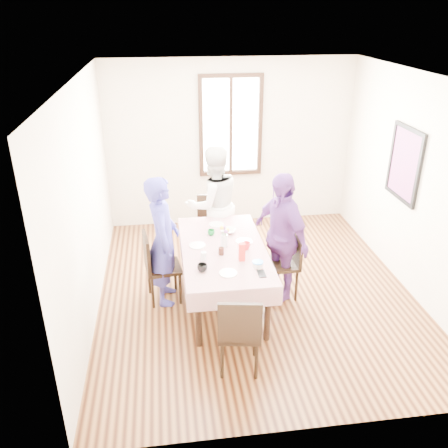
{
  "coord_description": "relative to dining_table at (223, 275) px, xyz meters",
  "views": [
    {
      "loc": [
        -1.1,
        -5.11,
        3.41
      ],
      "look_at": [
        -0.44,
        -0.24,
        1.1
      ],
      "focal_mm": 37.56,
      "sensor_mm": 36.0,
      "label": 1
    }
  ],
  "objects": [
    {
      "name": "flower_vase",
      "position": [
        0.02,
        0.03,
        0.47
      ],
      "size": [
        0.08,
        0.08,
        0.16
      ],
      "primitive_type": "cylinder",
      "color": "silver",
      "rests_on": "tablecloth"
    },
    {
      "name": "drinking_glass",
      "position": [
        -0.26,
        -0.25,
        0.43
      ],
      "size": [
        0.06,
        0.06,
        0.09
      ],
      "primitive_type": "cylinder",
      "color": "silver",
      "rests_on": "tablecloth"
    },
    {
      "name": "mug_green",
      "position": [
        -0.11,
        0.36,
        0.42
      ],
      "size": [
        0.12,
        0.12,
        0.07
      ],
      "primitive_type": "imported",
      "rotation": [
        0.0,
        0.0,
        -0.4
      ],
      "color": "#0C7226",
      "rests_on": "tablecloth"
    },
    {
      "name": "dining_table",
      "position": [
        0.0,
        0.0,
        0.0
      ],
      "size": [
        0.88,
        1.74,
        0.75
      ],
      "primitive_type": "cube",
      "color": "black",
      "rests_on": "ground"
    },
    {
      "name": "chair_right",
      "position": [
        0.73,
        0.05,
        0.08
      ],
      "size": [
        0.43,
        0.43,
        0.91
      ],
      "primitive_type": "cube",
      "rotation": [
        0.0,
        0.0,
        1.61
      ],
      "color": "black",
      "rests_on": "ground"
    },
    {
      "name": "plate_right",
      "position": [
        0.27,
        0.11,
        0.39
      ],
      "size": [
        0.2,
        0.2,
        0.01
      ],
      "primitive_type": "cylinder",
      "color": "white",
      "rests_on": "tablecloth"
    },
    {
      "name": "smartphone",
      "position": [
        0.33,
        -0.65,
        0.39
      ],
      "size": [
        0.08,
        0.16,
        0.01
      ],
      "primitive_type": "cube",
      "color": "black",
      "rests_on": "tablecloth"
    },
    {
      "name": "person_far",
      "position": [
        0.0,
        1.17,
        0.47
      ],
      "size": [
        0.98,
        0.86,
        1.69
      ],
      "primitive_type": "imported",
      "rotation": [
        0.0,
        0.0,
        3.45
      ],
      "color": "white",
      "rests_on": "ground"
    },
    {
      "name": "mug_black",
      "position": [
        -0.3,
        -0.51,
        0.43
      ],
      "size": [
        0.14,
        0.14,
        0.09
      ],
      "primitive_type": "imported",
      "rotation": [
        0.0,
        0.0,
        -0.28
      ],
      "color": "black",
      "rests_on": "tablecloth"
    },
    {
      "name": "serving_bowl",
      "position": [
        0.11,
        0.4,
        0.41
      ],
      "size": [
        0.23,
        0.23,
        0.05
      ],
      "primitive_type": "imported",
      "rotation": [
        0.0,
        0.0,
        -0.31
      ],
      "color": "white",
      "rests_on": "tablecloth"
    },
    {
      "name": "person_right",
      "position": [
        0.71,
        0.05,
        0.45
      ],
      "size": [
        0.76,
        1.05,
        1.66
      ],
      "primitive_type": "imported",
      "rotation": [
        0.0,
        0.0,
        -1.16
      ],
      "color": "#613280",
      "rests_on": "ground"
    },
    {
      "name": "chair_far",
      "position": [
        0.0,
        1.19,
        0.08
      ],
      "size": [
        0.43,
        0.43,
        0.91
      ],
      "primitive_type": "cube",
      "rotation": [
        0.0,
        0.0,
        3.11
      ],
      "color": "black",
      "rests_on": "ground"
    },
    {
      "name": "right_wall",
      "position": [
        2.44,
        0.19,
        0.98
      ],
      "size": [
        0.0,
        4.5,
        4.5
      ],
      "primitive_type": "plane",
      "rotation": [
        1.57,
        0.0,
        -1.57
      ],
      "color": "beige",
      "rests_on": "ground"
    },
    {
      "name": "ground",
      "position": [
        0.44,
        0.19,
        -0.38
      ],
      "size": [
        4.5,
        4.5,
        0.0
      ],
      "primitive_type": "plane",
      "color": "black",
      "rests_on": "ground"
    },
    {
      "name": "back_wall",
      "position": [
        0.44,
        2.44,
        0.98
      ],
      "size": [
        4.0,
        0.0,
        4.0
      ],
      "primitive_type": "plane",
      "rotation": [
        1.57,
        0.0,
        0.0
      ],
      "color": "beige",
      "rests_on": "ground"
    },
    {
      "name": "mug_flag",
      "position": [
        0.26,
        -0.08,
        0.43
      ],
      "size": [
        0.14,
        0.14,
        0.09
      ],
      "primitive_type": "imported",
      "rotation": [
        0.0,
        0.0,
        0.58
      ],
      "color": "red",
      "rests_on": "tablecloth"
    },
    {
      "name": "plate_far",
      "position": [
        -0.0,
        0.65,
        0.39
      ],
      "size": [
        0.2,
        0.2,
        0.01
      ],
      "primitive_type": "cylinder",
      "color": "white",
      "rests_on": "tablecloth"
    },
    {
      "name": "plate_left",
      "position": [
        -0.31,
        0.09,
        0.39
      ],
      "size": [
        0.2,
        0.2,
        0.01
      ],
      "primitive_type": "cylinder",
      "color": "white",
      "rests_on": "tablecloth"
    },
    {
      "name": "plate_near",
      "position": [
        -0.03,
        -0.6,
        0.39
      ],
      "size": [
        0.2,
        0.2,
        0.01
      ],
      "primitive_type": "cylinder",
      "color": "white",
      "rests_on": "tablecloth"
    },
    {
      "name": "jam_jar",
      "position": [
        -0.05,
        -0.16,
        0.43
      ],
      "size": [
        0.06,
        0.06,
        0.09
      ],
      "primitive_type": "cylinder",
      "color": "black",
      "rests_on": "tablecloth"
    },
    {
      "name": "butter_tub",
      "position": [
        0.32,
        -0.5,
        0.42
      ],
      "size": [
        0.11,
        0.11,
        0.06
      ],
      "primitive_type": "cylinder",
      "color": "white",
      "rests_on": "tablecloth"
    },
    {
      "name": "flower_bunch",
      "position": [
        0.02,
        0.03,
        0.59
      ],
      "size": [
        0.09,
        0.09,
        0.1
      ],
      "primitive_type": null,
      "color": "yellow",
      "rests_on": "flower_vase"
    },
    {
      "name": "butter_lid",
      "position": [
        0.32,
        -0.5,
        0.45
      ],
      "size": [
        0.12,
        0.12,
        0.01
      ],
      "primitive_type": "cylinder",
      "color": "blue",
      "rests_on": "butter_tub"
    },
    {
      "name": "chair_left",
      "position": [
        -0.73,
        0.16,
        0.08
      ],
      "size": [
        0.47,
        0.47,
        0.91
      ],
      "primitive_type": "cube",
      "rotation": [
        0.0,
        0.0,
        -1.43
      ],
      "color": "black",
      "rests_on": "ground"
    },
    {
      "name": "window_pane",
      "position": [
        0.44,
        2.43,
        1.27
      ],
      "size": [
        0.9,
        0.02,
        1.5
      ],
      "primitive_type": "cube",
      "color": "white",
      "rests_on": "back_wall"
    },
    {
      "name": "window_frame",
      "position": [
        0.44,
        2.42,
        1.27
      ],
      "size": [
        1.02,
        0.06,
        1.62
      ],
      "primitive_type": "cube",
      "color": "black",
      "rests_on": "back_wall"
    },
    {
      "name": "person_left",
      "position": [
        -0.71,
        0.16,
        0.44
      ],
      "size": [
        0.41,
        0.61,
        1.64
      ],
      "primitive_type": "imported",
      "rotation": [
        0.0,
        0.0,
        1.54
      ],
      "color": "#373391",
      "rests_on": "ground"
    },
    {
      "name": "art_poster",
      "position": [
        2.42,
        0.49,
        1.18
      ],
      "size": [
        0.04,
        0.76,
        0.96
      ],
      "primitive_type": "cube",
      "color": "red",
      "rests_on": "right_wall"
    },
    {
      "name": "juice_carton",
      "position": [
        0.17,
        -0.32,
        0.49
      ],
      "size": [
        0.07,
        0.07,
        0.21
      ],
      "primitive_type": "cube",
      "color": "red",
      "rests_on": "tablecloth"
    },
    {
      "name": "chair_near",
      "position": [
        0.0,
        -1.19,
        0.08
      ],
      "size": [
        0.48,
        0.48,
        0.91
      ],
      "primitive_type": "cube",
      "rotation": [
        0.0,
        0.0,
        -0.15
      ],
      "color": "black",
      "rests_on": "ground"
    },
    {
      "name": "tablecloth",
      "position": [
        0.0,
        0.0,
        0.38
      ],
      "size": [
        1.0,
        1.86,
        0.01
      ],
      "primitive_type": "cube",
      "color": "#600817",
      "rests_on": "dining_table"
    }
  ]
}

